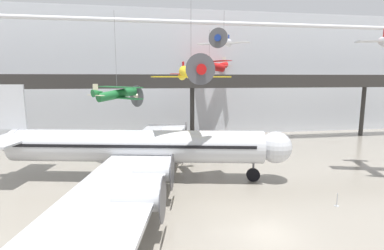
{
  "coord_description": "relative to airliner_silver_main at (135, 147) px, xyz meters",
  "views": [
    {
      "loc": [
        -7.87,
        -16.92,
        10.02
      ],
      "look_at": [
        -3.06,
        11.55,
        5.48
      ],
      "focal_mm": 28.0,
      "sensor_mm": 36.0,
      "label": 1
    }
  ],
  "objects": [
    {
      "name": "suspended_plane_green_biplane",
      "position": [
        -2.06,
        6.94,
        4.83
      ],
      "size": [
        6.29,
        6.72,
        11.1
      ],
      "rotation": [
        0.0,
        0.0,
        0.65
      ],
      "color": "#1E6B33"
    },
    {
      "name": "suspended_plane_white_twin",
      "position": [
        10.44,
        6.07,
        10.93
      ],
      "size": [
        5.82,
        5.27,
        4.44
      ],
      "rotation": [
        0.0,
        0.0,
        4.17
      ],
      "color": "silver"
    },
    {
      "name": "airliner_silver_main",
      "position": [
        0.0,
        0.0,
        0.0
      ],
      "size": [
        30.43,
        35.03,
        9.41
      ],
      "rotation": [
        0.0,
        0.0,
        -0.21
      ],
      "color": "silver",
      "rests_on": "ground"
    },
    {
      "name": "ceiling_truss_beam",
      "position": [
        8.56,
        15.5,
        14.7
      ],
      "size": [
        120.0,
        0.6,
        0.6
      ],
      "color": "silver"
    },
    {
      "name": "suspended_plane_yellow_lowwing",
      "position": [
        5.32,
        -1.25,
        7.06
      ],
      "size": [
        7.52,
        6.17,
        8.24
      ],
      "rotation": [
        0.0,
        0.0,
        4.85
      ],
      "color": "yellow"
    },
    {
      "name": "mezzanine_walkway",
      "position": [
        8.56,
        16.23,
        5.5
      ],
      "size": [
        110.0,
        3.2,
        10.55
      ],
      "color": "#2D2B28",
      "rests_on": "ground"
    },
    {
      "name": "stanchion_barrier",
      "position": [
        15.73,
        -8.98,
        -3.04
      ],
      "size": [
        0.36,
        0.36,
        1.08
      ],
      "color": "#B2B5BA",
      "rests_on": "ground"
    },
    {
      "name": "ground_plane",
      "position": [
        8.56,
        -12.22,
        -3.36
      ],
      "size": [
        260.0,
        260.0,
        0.0
      ],
      "primitive_type": "plane",
      "color": "gray"
    },
    {
      "name": "suspended_plane_red_highwing",
      "position": [
        11.95,
        20.17,
        8.75
      ],
      "size": [
        8.09,
        9.02,
        7.78
      ],
      "rotation": [
        0.0,
        0.0,
        3.66
      ],
      "color": "red"
    },
    {
      "name": "hangar_back_wall",
      "position": [
        8.56,
        24.09,
        7.39
      ],
      "size": [
        140.0,
        3.0,
        21.5
      ],
      "color": "silver",
      "rests_on": "ground"
    }
  ]
}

